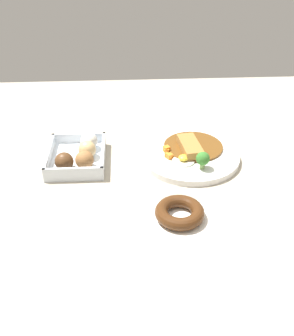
{
  "coord_description": "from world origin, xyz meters",
  "views": [
    {
      "loc": [
        -0.86,
        0.04,
        0.64
      ],
      "look_at": [
        0.07,
        -0.01,
        0.03
      ],
      "focal_mm": 43.95,
      "sensor_mm": 36.0,
      "label": 1
    }
  ],
  "objects": [
    {
      "name": "ground_plane",
      "position": [
        0.0,
        0.0,
        0.0
      ],
      "size": [
        1.6,
        1.6,
        0.0
      ],
      "primitive_type": "plane",
      "color": "#B2A893"
    },
    {
      "name": "chocolate_ring_donut",
      "position": [
        -0.1,
        -0.08,
        0.02
      ],
      "size": [
        0.15,
        0.15,
        0.03
      ],
      "color": "white",
      "rests_on": "ground_plane"
    },
    {
      "name": "donut_box",
      "position": [
        0.16,
        0.18,
        0.03
      ],
      "size": [
        0.2,
        0.16,
        0.06
      ],
      "color": "silver",
      "rests_on": "ground_plane"
    },
    {
      "name": "curry_plate",
      "position": [
        0.16,
        -0.14,
        0.01
      ],
      "size": [
        0.29,
        0.29,
        0.07
      ],
      "color": "white",
      "rests_on": "ground_plane"
    }
  ]
}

